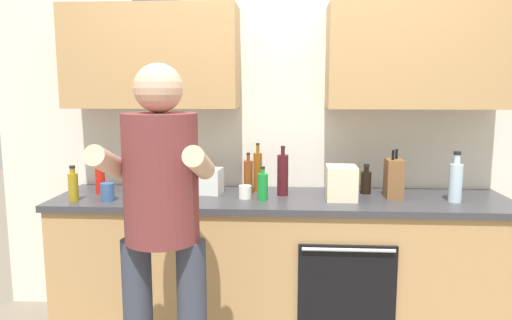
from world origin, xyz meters
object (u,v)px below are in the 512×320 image
(bottle_soy, at_px, (366,181))
(cup_coffee, at_px, (245,192))
(bottle_water, at_px, (456,181))
(bottle_wine, at_px, (283,174))
(bottle_vinegar, at_px, (248,177))
(grocery_bag_produce, at_px, (204,181))
(knife_block, at_px, (394,179))
(bottle_hotsauce, at_px, (100,180))
(cup_tea, at_px, (108,192))
(person_standing, at_px, (162,216))
(bottle_oil, at_px, (73,186))
(bottle_syrup, at_px, (258,171))
(grocery_bag_rice, at_px, (341,183))
(bottle_soda, at_px, (263,186))
(mixing_bowl, at_px, (143,185))

(bottle_soy, xyz_separation_m, cup_coffee, (-0.77, -0.19, -0.04))
(bottle_water, relative_size, bottle_soy, 1.58)
(bottle_wine, height_order, cup_coffee, bottle_wine)
(bottle_vinegar, height_order, grocery_bag_produce, bottle_vinegar)
(bottle_wine, xyz_separation_m, grocery_bag_produce, (-0.51, 0.02, -0.05))
(bottle_wine, distance_m, knife_block, 0.69)
(bottle_hotsauce, relative_size, grocery_bag_produce, 0.95)
(knife_block, bearing_deg, grocery_bag_produce, 177.15)
(bottle_water, xyz_separation_m, bottle_hotsauce, (-2.22, 0.10, -0.04))
(cup_tea, xyz_separation_m, grocery_bag_produce, (0.55, 0.24, 0.03))
(knife_block, bearing_deg, bottle_vinegar, 175.78)
(person_standing, distance_m, bottle_hotsauce, 1.09)
(cup_coffee, bearing_deg, cup_tea, -171.79)
(cup_tea, relative_size, knife_block, 0.36)
(bottle_oil, bearing_deg, cup_coffee, 7.62)
(grocery_bag_produce, bearing_deg, cup_tea, -156.22)
(bottle_oil, distance_m, knife_block, 1.96)
(bottle_syrup, relative_size, grocery_bag_rice, 1.53)
(grocery_bag_produce, bearing_deg, grocery_bag_rice, -7.35)
(bottle_vinegar, bearing_deg, person_standing, -109.24)
(bottle_vinegar, bearing_deg, bottle_oil, -165.50)
(bottle_wine, relative_size, bottle_soy, 1.63)
(bottle_water, relative_size, bottle_vinegar, 1.14)
(bottle_soda, distance_m, cup_tea, 0.94)
(bottle_hotsauce, distance_m, grocery_bag_rice, 1.54)
(grocery_bag_rice, bearing_deg, bottle_soy, 44.41)
(bottle_vinegar, bearing_deg, grocery_bag_rice, -11.60)
(bottle_hotsauce, xyz_separation_m, mixing_bowl, (0.27, 0.03, -0.04))
(bottle_syrup, bearing_deg, mixing_bowl, -171.84)
(bottle_oil, bearing_deg, person_standing, -42.67)
(mixing_bowl, bearing_deg, bottle_soy, 2.80)
(grocery_bag_produce, bearing_deg, bottle_hotsauce, -176.68)
(bottle_hotsauce, height_order, cup_tea, bottle_hotsauce)
(bottle_soy, distance_m, grocery_bag_produce, 1.05)
(bottle_oil, distance_m, grocery_bag_produce, 0.80)
(bottle_soda, relative_size, bottle_hotsauce, 0.96)
(bottle_soda, height_order, bottle_vinegar, bottle_vinegar)
(bottle_hotsauce, xyz_separation_m, cup_coffee, (0.95, -0.08, -0.05))
(bottle_vinegar, distance_m, mixing_bowl, 0.69)
(bottle_wine, height_order, bottle_soy, bottle_wine)
(person_standing, height_order, bottle_hotsauce, person_standing)
(bottle_water, height_order, mixing_bowl, bottle_water)
(bottle_vinegar, distance_m, grocery_bag_rice, 0.59)
(person_standing, bearing_deg, bottle_oil, 137.33)
(bottle_hotsauce, distance_m, grocery_bag_produce, 0.68)
(bottle_water, bearing_deg, bottle_vinegar, 173.38)
(person_standing, distance_m, bottle_soda, 0.87)
(bottle_vinegar, distance_m, cup_coffee, 0.15)
(bottle_soda, height_order, bottle_wine, bottle_wine)
(grocery_bag_rice, bearing_deg, bottle_syrup, 158.21)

